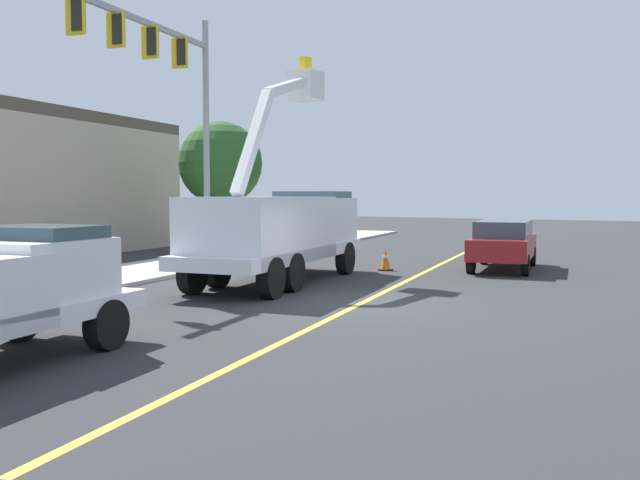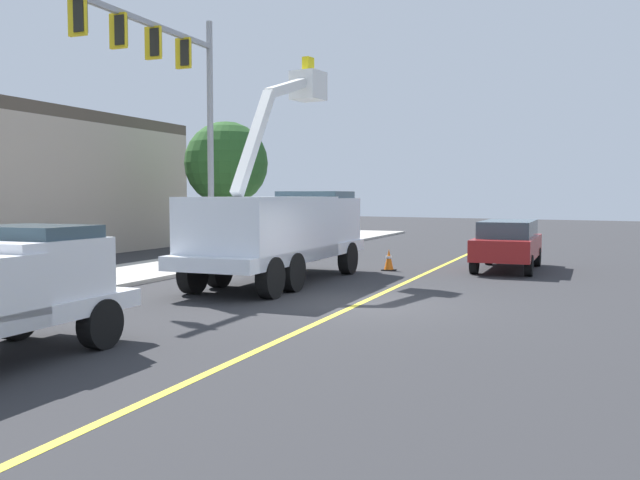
{
  "view_description": "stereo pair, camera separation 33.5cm",
  "coord_description": "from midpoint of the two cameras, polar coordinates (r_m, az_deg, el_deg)",
  "views": [
    {
      "loc": [
        -14.03,
        -7.14,
        2.55
      ],
      "look_at": [
        1.02,
        1.69,
        1.4
      ],
      "focal_mm": 37.82,
      "sensor_mm": 36.0,
      "label": 1
    },
    {
      "loc": [
        -13.86,
        -7.43,
        2.55
      ],
      "look_at": [
        1.02,
        1.69,
        1.4
      ],
      "focal_mm": 37.82,
      "sensor_mm": 36.0,
      "label": 2
    }
  ],
  "objects": [
    {
      "name": "lane_centre_stripe",
      "position": [
        15.94,
        2.79,
        -5.43
      ],
      "size": [
        49.37,
        8.23,
        0.01
      ],
      "primitive_type": "cube",
      "rotation": [
        0.0,
        0.0,
        0.16
      ],
      "color": "yellow",
      "rests_on": "ground"
    },
    {
      "name": "street_tree_right",
      "position": [
        30.78,
        -8.72,
        6.41
      ],
      "size": [
        3.75,
        3.75,
        5.88
      ],
      "color": "brown",
      "rests_on": "ground"
    },
    {
      "name": "utility_bucket_truck",
      "position": [
        19.81,
        -3.9,
        1.05
      ],
      "size": [
        8.5,
        3.79,
        6.95
      ],
      "color": "white",
      "rests_on": "ground"
    },
    {
      "name": "passing_minivan",
      "position": [
        24.07,
        14.89,
        -0.11
      ],
      "size": [
        5.04,
        2.65,
        1.69
      ],
      "color": "maroon",
      "rests_on": "ground"
    },
    {
      "name": "traffic_cone_mid_front",
      "position": [
        23.07,
        5.17,
        -1.68
      ],
      "size": [
        0.4,
        0.4,
        0.74
      ],
      "color": "black",
      "rests_on": "ground"
    },
    {
      "name": "sidewalk_far_side",
      "position": [
        20.4,
        -21.22,
        -3.5
      ],
      "size": [
        59.79,
        13.24,
        0.12
      ],
      "primitive_type": "cube",
      "rotation": [
        0.0,
        0.0,
        0.16
      ],
      "color": "#B2ADA3",
      "rests_on": "ground"
    },
    {
      "name": "ground",
      "position": [
        15.94,
        2.79,
        -5.44
      ],
      "size": [
        120.0,
        120.0,
        0.0
      ],
      "primitive_type": "plane",
      "color": "#2D2D30"
    },
    {
      "name": "traffic_signal_mast",
      "position": [
        22.8,
        -13.27,
        13.02
      ],
      "size": [
        7.46,
        1.46,
        8.72
      ],
      "color": "gray",
      "rests_on": "ground"
    }
  ]
}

